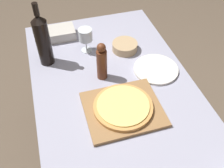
{
  "coord_description": "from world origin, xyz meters",
  "views": [
    {
      "loc": [
        -0.27,
        -0.82,
        1.7
      ],
      "look_at": [
        -0.02,
        0.01,
        0.81
      ],
      "focal_mm": 42.0,
      "sensor_mm": 36.0,
      "label": 1
    }
  ],
  "objects": [
    {
      "name": "pizza",
      "position": [
        -0.01,
        -0.11,
        0.78
      ],
      "size": [
        0.27,
        0.27,
        0.02
      ],
      "color": "#C68947",
      "rests_on": "cutting_board"
    },
    {
      "name": "small_bowl",
      "position": [
        0.14,
        0.31,
        0.77
      ],
      "size": [
        0.14,
        0.14,
        0.05
      ],
      "color": "tan",
      "rests_on": "dining_table"
    },
    {
      "name": "food_container",
      "position": [
        -0.19,
        0.54,
        0.78
      ],
      "size": [
        0.17,
        0.13,
        0.06
      ],
      "color": "#BCB7AD",
      "rests_on": "dining_table"
    },
    {
      "name": "dinner_plate",
      "position": [
        0.25,
        0.1,
        0.76
      ],
      "size": [
        0.24,
        0.24,
        0.01
      ],
      "color": "silver",
      "rests_on": "dining_table"
    },
    {
      "name": "wine_glass",
      "position": [
        -0.07,
        0.36,
        0.85
      ],
      "size": [
        0.08,
        0.08,
        0.14
      ],
      "color": "silver",
      "rests_on": "dining_table"
    },
    {
      "name": "pepper_mill",
      "position": [
        -0.04,
        0.13,
        0.85
      ],
      "size": [
        0.05,
        0.05,
        0.21
      ],
      "color": "#5B2D19",
      "rests_on": "dining_table"
    },
    {
      "name": "ground_plane",
      "position": [
        0.0,
        0.0,
        0.0
      ],
      "size": [
        12.0,
        12.0,
        0.0
      ],
      "primitive_type": "plane",
      "color": "brown"
    },
    {
      "name": "wine_bottle",
      "position": [
        -0.3,
        0.33,
        0.9
      ],
      "size": [
        0.08,
        0.08,
        0.35
      ],
      "color": "black",
      "rests_on": "dining_table"
    },
    {
      "name": "cutting_board",
      "position": [
        -0.01,
        -0.11,
        0.76
      ],
      "size": [
        0.35,
        0.3,
        0.02
      ],
      "color": "olive",
      "rests_on": "dining_table"
    },
    {
      "name": "dining_table",
      "position": [
        0.0,
        0.0,
        0.65
      ],
      "size": [
        0.8,
        1.4,
        0.75
      ],
      "color": "#9393A8",
      "rests_on": "ground_plane"
    }
  ]
}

